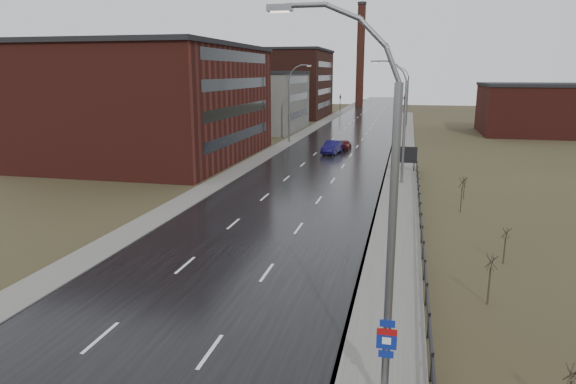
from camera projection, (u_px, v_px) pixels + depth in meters
The scene contains 23 objects.
road at pixel (341, 146), 72.84m from camera, with size 14.00×300.00×0.06m, color black.
sidewalk_right at pixel (399, 186), 47.22m from camera, with size 3.20×180.00×0.18m, color #595651.
curb_right at pixel (382, 185), 47.55m from camera, with size 0.16×180.00×0.18m, color slate.
sidewalk_left at pixel (285, 144), 74.64m from camera, with size 2.40×260.00×0.12m, color #595651.
warehouse_near at pixel (153, 102), 61.71m from camera, with size 22.44×28.56×13.50m.
warehouse_mid at pixel (255, 101), 92.69m from camera, with size 16.32×20.40×10.50m.
warehouse_far at pixel (271, 83), 121.68m from camera, with size 26.52×24.48×15.50m.
building_right at pixel (538, 109), 86.06m from camera, with size 18.36×16.32×8.50m.
smokestack at pixel (360, 55), 156.00m from camera, with size 2.70×2.70×30.70m.
streetlight_main at pixel (381, 224), 14.59m from camera, with size 3.91×0.29×12.11m.
streetlight_right_mid at pixel (401, 122), 46.88m from camera, with size 3.36×0.28×11.35m.
streetlight_left at pixel (291, 103), 75.11m from camera, with size 3.36×0.28×11.35m.
streetlight_right_far at pixel (406, 96), 98.10m from camera, with size 3.36×0.28×11.35m.
guardrail at pixel (423, 235), 30.87m from camera, with size 0.10×53.05×1.10m.
shrub_c at pixel (490, 278), 22.97m from camera, with size 0.57×0.60×2.40m.
shrub_d at pixel (505, 245), 27.98m from camera, with size 0.49×0.52×2.06m.
shrub_e at pixel (462, 194), 38.26m from camera, with size 0.63×0.66×2.67m.
shrub_f at pixel (464, 187), 42.24m from camera, with size 0.47×0.49×1.95m.
billboard at pixel (406, 155), 53.36m from camera, with size 2.22×0.17×2.75m.
traffic_light_left at pixel (340, 95), 130.47m from camera, with size 0.58×2.73×5.30m.
traffic_light_right at pixel (405, 96), 126.94m from camera, with size 0.58×2.73×5.30m.
car_near at pixel (332, 147), 66.03m from camera, with size 1.73×4.97×1.64m, color #100D41.
car_far at pixel (344, 145), 69.72m from camera, with size 1.56×3.89×1.32m, color #4F0E0D.
Camera 1 is at (9.08, -12.24, 10.26)m, focal length 32.00 mm.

